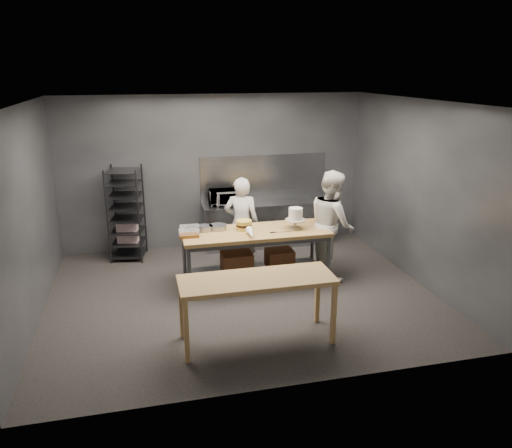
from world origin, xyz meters
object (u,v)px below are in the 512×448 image
(chef_behind, at_px, (242,223))
(microwave, at_px, (223,197))
(work_table, at_px, (255,250))
(layer_cake, at_px, (244,225))
(speed_rack, at_px, (126,214))
(chef_right, at_px, (332,224))
(frosted_cake_stand, at_px, (296,216))
(near_counter, at_px, (257,284))

(chef_behind, relative_size, microwave, 3.08)
(work_table, distance_m, layer_cake, 0.47)
(speed_rack, height_order, chef_right, chef_right)
(chef_behind, distance_m, frosted_cake_stand, 1.11)
(near_counter, xyz_separation_m, chef_behind, (0.34, 2.54, 0.02))
(speed_rack, bearing_deg, near_counter, -65.04)
(speed_rack, height_order, frosted_cake_stand, speed_rack)
(near_counter, height_order, layer_cake, layer_cake)
(chef_behind, bearing_deg, work_table, 115.43)
(work_table, bearing_deg, frosted_cake_stand, -4.50)
(microwave, xyz_separation_m, frosted_cake_stand, (0.89, -1.83, 0.09))
(chef_behind, bearing_deg, near_counter, 101.22)
(chef_behind, distance_m, microwave, 1.11)
(chef_behind, relative_size, layer_cake, 6.54)
(chef_right, xyz_separation_m, microwave, (-1.57, 1.74, 0.13))
(chef_right, relative_size, frosted_cake_stand, 5.24)
(near_counter, distance_m, layer_cake, 1.95)
(near_counter, xyz_separation_m, speed_rack, (-1.65, 3.54, 0.04))
(microwave, bearing_deg, chef_behind, -82.75)
(near_counter, height_order, chef_behind, chef_behind)
(near_counter, bearing_deg, speed_rack, 114.96)
(work_table, xyz_separation_m, near_counter, (-0.42, -1.84, 0.24))
(chef_right, bearing_deg, near_counter, 138.96)
(work_table, xyz_separation_m, microwave, (-0.22, 1.78, 0.48))
(near_counter, bearing_deg, chef_behind, 82.42)
(speed_rack, bearing_deg, layer_cake, -40.36)
(microwave, bearing_deg, chef_right, -47.86)
(near_counter, relative_size, microwave, 3.69)
(work_table, distance_m, frosted_cake_stand, 0.88)
(work_table, relative_size, microwave, 4.43)
(frosted_cake_stand, height_order, layer_cake, frosted_cake_stand)
(microwave, height_order, layer_cake, microwave)
(frosted_cake_stand, bearing_deg, speed_rack, 147.42)
(work_table, distance_m, near_counter, 1.91)
(speed_rack, distance_m, frosted_cake_stand, 3.26)
(chef_right, height_order, frosted_cake_stand, chef_right)
(chef_behind, distance_m, layer_cake, 0.64)
(chef_right, bearing_deg, speed_rack, 66.41)
(work_table, height_order, layer_cake, layer_cake)
(work_table, xyz_separation_m, speed_rack, (-2.07, 1.70, 0.28))
(speed_rack, bearing_deg, work_table, -39.37)
(frosted_cake_stand, bearing_deg, chef_behind, 134.91)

